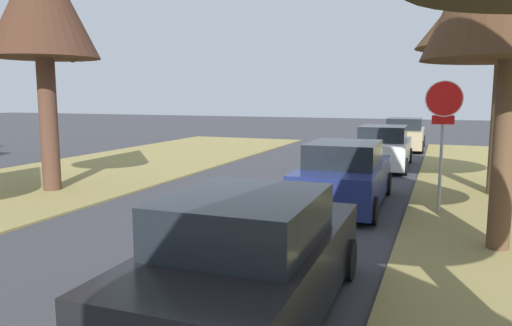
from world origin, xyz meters
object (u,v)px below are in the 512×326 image
Objects in this scene: street_tree_left_mid_b at (42,4)px; parked_sedan_white at (383,148)px; parked_sedan_navy at (345,176)px; parked_sedan_tan at (404,135)px; parked_sedan_black at (250,262)px; stop_sign_far at (443,118)px.

street_tree_left_mid_b is 1.52× the size of parked_sedan_white.
street_tree_left_mid_b is at bearing -171.09° from parked_sedan_navy.
parked_sedan_tan is at bearing 87.86° from parked_sedan_white.
street_tree_left_mid_b is at bearing -135.33° from parked_sedan_white.
parked_sedan_black is at bearing -90.67° from parked_sedan_tan.
stop_sign_far is 6.93m from parked_sedan_black.
parked_sedan_navy is at bearing 91.25° from parked_sedan_black.
stop_sign_far is at bearing -82.42° from parked_sedan_tan.
parked_sedan_white is at bearing 106.74° from stop_sign_far.
street_tree_left_mid_b is at bearing -119.60° from parked_sedan_tan.
street_tree_left_mid_b reaches higher than parked_sedan_tan.
parked_sedan_tan is at bearing 88.40° from parked_sedan_navy.
street_tree_left_mid_b is 1.52× the size of parked_sedan_tan.
parked_sedan_navy is (-0.14, 6.50, 0.00)m from parked_sedan_black.
stop_sign_far is 7.27m from parked_sedan_white.
parked_sedan_tan is (8.38, 14.75, -4.39)m from street_tree_left_mid_b.
stop_sign_far is 0.67× the size of parked_sedan_white.
parked_sedan_black is at bearing -88.75° from parked_sedan_navy.
parked_sedan_tan is (0.38, 13.50, 0.00)m from parked_sedan_navy.
parked_sedan_navy and parked_sedan_white have the same top height.
parked_sedan_navy is at bearing -91.60° from parked_sedan_tan.
parked_sedan_black and parked_sedan_navy have the same top height.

